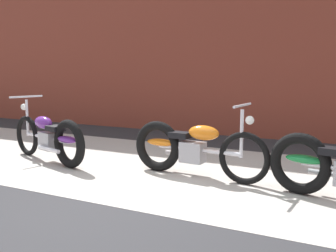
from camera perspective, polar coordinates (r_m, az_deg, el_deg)
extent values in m
plane|color=#2D2D30|center=(4.18, -7.42, -11.94)|extent=(80.00, 80.00, 0.00)
cube|color=#B2ADA3|center=(5.65, 2.70, -6.54)|extent=(36.00, 3.50, 0.01)
cube|color=brown|center=(8.83, 12.48, 16.92)|extent=(36.00, 0.50, 5.62)
torus|color=black|center=(7.00, -20.19, -1.35)|extent=(0.68, 0.27, 0.68)
torus|color=black|center=(5.88, -14.47, -2.59)|extent=(0.74, 0.33, 0.73)
cylinder|color=silver|center=(6.43, -17.59, -1.67)|extent=(1.20, 0.40, 0.06)
cube|color=#99999E|center=(6.37, -17.22, -2.11)|extent=(0.37, 0.30, 0.28)
ellipsoid|color=#6B2D93|center=(6.46, -18.03, 0.51)|extent=(0.48, 0.31, 0.20)
ellipsoid|color=#6B2D93|center=(5.91, -14.75, -1.95)|extent=(0.47, 0.30, 0.10)
cube|color=black|center=(6.16, -16.38, -0.34)|extent=(0.32, 0.27, 0.08)
cylinder|color=silver|center=(6.93, -20.16, 1.15)|extent=(0.05, 0.05, 0.62)
cylinder|color=silver|center=(6.89, -20.31, 4.12)|extent=(0.19, 0.57, 0.03)
sphere|color=white|center=(7.00, -20.60, 2.67)|extent=(0.11, 0.11, 0.11)
cylinder|color=silver|center=(6.10, -17.29, -3.31)|extent=(0.54, 0.21, 0.06)
torus|color=black|center=(4.97, 11.22, -4.73)|extent=(0.68, 0.13, 0.68)
torus|color=black|center=(5.52, -1.56, -3.00)|extent=(0.74, 0.18, 0.73)
cylinder|color=silver|center=(5.21, 4.48, -3.55)|extent=(1.24, 0.15, 0.06)
cube|color=#99999E|center=(5.25, 3.70, -3.89)|extent=(0.34, 0.24, 0.28)
ellipsoid|color=orange|center=(5.13, 5.31, -1.01)|extent=(0.45, 0.22, 0.20)
ellipsoid|color=orange|center=(5.49, -1.12, -2.44)|extent=(0.45, 0.21, 0.10)
cube|color=black|center=(5.30, 1.80, -1.33)|extent=(0.29, 0.22, 0.08)
cylinder|color=silver|center=(4.92, 10.88, -1.16)|extent=(0.05, 0.05, 0.62)
cylinder|color=silver|center=(4.88, 10.99, 3.02)|extent=(0.07, 0.58, 0.03)
sphere|color=white|center=(4.86, 12.04, 0.84)|extent=(0.11, 0.11, 0.11)
cylinder|color=silver|center=(5.51, 2.19, -4.16)|extent=(0.55, 0.10, 0.06)
torus|color=black|center=(4.75, 18.96, -5.30)|extent=(0.74, 0.29, 0.73)
ellipsoid|color=#197A38|center=(4.72, 19.56, -4.67)|extent=(0.47, 0.28, 0.10)
cube|color=black|center=(4.59, 23.38, -3.49)|extent=(0.32, 0.26, 0.08)
cylinder|color=silver|center=(4.81, 23.24, -6.65)|extent=(0.55, 0.18, 0.06)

